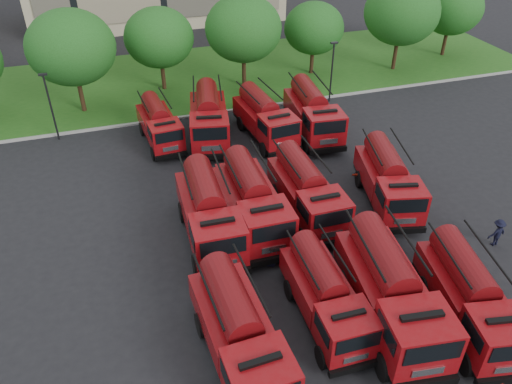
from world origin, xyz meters
TOP-DOWN VIEW (x-y plane):
  - ground at (0.00, 0.00)m, footprint 140.00×140.00m
  - lawn at (0.00, 26.00)m, footprint 70.00×16.00m
  - curb at (0.00, 17.90)m, footprint 70.00×0.30m
  - tree_2 at (-8.00, 21.50)m, footprint 6.72×6.72m
  - tree_3 at (-1.00, 24.00)m, footprint 5.88×5.88m
  - tree_4 at (6.00, 22.50)m, footprint 6.55×6.55m
  - tree_5 at (13.00, 23.50)m, footprint 5.46×5.46m
  - tree_6 at (21.00, 22.00)m, footprint 6.89×6.89m
  - tree_7 at (28.00, 24.00)m, footprint 6.05×6.05m
  - lamp_post_0 at (-10.00, 17.20)m, footprint 0.60×0.25m
  - lamp_post_1 at (12.00, 17.20)m, footprint 0.60×0.25m
  - fire_truck_0 at (-2.62, -5.52)m, footprint 2.94×7.37m
  - fire_truck_1 at (1.65, -4.57)m, footprint 2.52×6.56m
  - fire_truck_2 at (4.33, -5.47)m, footprint 3.76×8.18m
  - fire_truck_3 at (7.63, -6.71)m, footprint 3.73×7.36m
  - fire_truck_4 at (-1.92, 2.69)m, footprint 3.05×7.72m
  - fire_truck_5 at (0.64, 2.97)m, footprint 2.90×7.65m
  - fire_truck_6 at (3.92, 3.05)m, footprint 2.71×7.25m
  - fire_truck_7 at (9.00, 2.70)m, footprint 4.06×7.48m
  - fire_truck_8 at (-2.80, 14.42)m, footprint 2.73×6.55m
  - fire_truck_9 at (0.72, 13.82)m, footprint 4.08×8.00m
  - fire_truck_10 at (4.66, 12.78)m, footprint 3.13×7.34m
  - fire_truck_11 at (8.27, 12.30)m, footprint 3.40×7.85m
  - firefighter_2 at (7.84, -5.32)m, footprint 0.59×0.97m
  - firefighter_3 at (12.68, -2.66)m, footprint 1.10×0.62m
  - firefighter_4 at (0.51, -0.43)m, footprint 1.04×1.07m
  - firefighter_5 at (8.55, 4.81)m, footprint 1.37×0.60m

SIDE VIEW (x-z plane):
  - ground at x=0.00m, z-range 0.00..0.00m
  - firefighter_2 at x=7.84m, z-range -0.80..0.80m
  - firefighter_3 at x=12.68m, z-range -0.82..0.82m
  - firefighter_4 at x=0.51m, z-range -0.93..0.93m
  - firefighter_5 at x=8.55m, z-range -0.74..0.74m
  - lawn at x=0.00m, z-range 0.00..0.12m
  - curb at x=0.00m, z-range 0.00..0.14m
  - fire_truck_8 at x=-2.80m, z-range 0.01..2.92m
  - fire_truck_1 at x=1.65m, z-range 0.01..2.97m
  - fire_truck_3 at x=7.63m, z-range 0.01..3.21m
  - fire_truck_7 at x=9.00m, z-range 0.01..3.25m
  - fire_truck_10 at x=4.66m, z-range 0.01..3.26m
  - fire_truck_6 at x=3.92m, z-range 0.01..3.30m
  - fire_truck_0 at x=-2.62m, z-range 0.01..3.32m
  - fire_truck_5 at x=0.64m, z-range 0.01..3.47m
  - fire_truck_4 at x=-1.92m, z-range 0.01..3.48m
  - fire_truck_11 at x=8.27m, z-range 0.01..3.48m
  - fire_truck_9 at x=0.72m, z-range 0.01..3.49m
  - fire_truck_2 at x=4.33m, z-range 0.01..3.60m
  - lamp_post_0 at x=-10.00m, z-range 0.34..5.45m
  - lamp_post_1 at x=12.00m, z-range 0.34..5.45m
  - tree_5 at x=13.00m, z-range 1.01..7.69m
  - tree_3 at x=-1.00m, z-range 1.09..8.28m
  - tree_7 at x=28.00m, z-range 1.12..8.52m
  - tree_4 at x=6.00m, z-range 1.21..9.23m
  - tree_2 at x=-8.00m, z-range 1.25..9.46m
  - tree_6 at x=21.00m, z-range 1.28..9.70m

